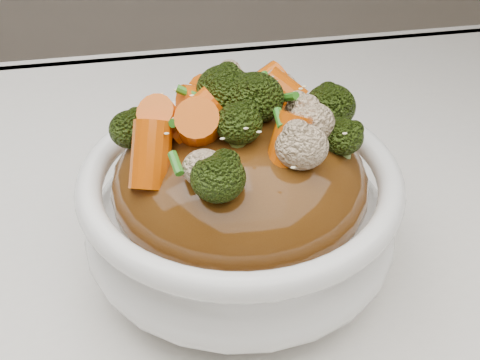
{
  "coord_description": "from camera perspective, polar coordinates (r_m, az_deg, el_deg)",
  "views": [
    {
      "loc": [
        -0.0,
        -0.3,
        1.09
      ],
      "look_at": [
        0.06,
        0.05,
        0.83
      ],
      "focal_mm": 50.0,
      "sensor_mm": 36.0,
      "label": 1
    }
  ],
  "objects": [
    {
      "name": "bowl",
      "position": [
        0.47,
        -0.0,
        -3.19
      ],
      "size": [
        0.27,
        0.27,
        0.09
      ],
      "primitive_type": null,
      "rotation": [
        0.0,
        0.0,
        0.33
      ],
      "color": "white",
      "rests_on": "tablecloth"
    },
    {
      "name": "tablecloth",
      "position": [
        0.47,
        -6.19,
        -13.54
      ],
      "size": [
        1.2,
        0.8,
        0.04
      ],
      "primitive_type": "cube",
      "color": "white",
      "rests_on": "dining_table"
    },
    {
      "name": "scallions",
      "position": [
        0.41,
        -0.0,
        6.71
      ],
      "size": [
        0.16,
        0.16,
        0.02
      ],
      "primitive_type": null,
      "rotation": [
        0.0,
        0.0,
        0.33
      ],
      "color": "#2B751B",
      "rests_on": "sauce_base"
    },
    {
      "name": "cauliflower",
      "position": [
        0.42,
        -0.0,
        6.23
      ],
      "size": [
        0.22,
        0.22,
        0.04
      ],
      "primitive_type": null,
      "rotation": [
        0.0,
        0.0,
        0.33
      ],
      "color": "beige",
      "rests_on": "sauce_base"
    },
    {
      "name": "sauce_base",
      "position": [
        0.45,
        -0.0,
        -0.31
      ],
      "size": [
        0.22,
        0.22,
        0.09
      ],
      "primitive_type": "ellipsoid",
      "rotation": [
        0.0,
        0.0,
        0.33
      ],
      "color": "#532D0E",
      "rests_on": "bowl"
    },
    {
      "name": "carrots",
      "position": [
        0.41,
        -0.0,
        6.59
      ],
      "size": [
        0.22,
        0.22,
        0.05
      ],
      "primitive_type": null,
      "rotation": [
        0.0,
        0.0,
        0.33
      ],
      "color": "#D75507",
      "rests_on": "sauce_base"
    },
    {
      "name": "sesame_seeds",
      "position": [
        0.41,
        -0.0,
        6.71
      ],
      "size": [
        0.2,
        0.2,
        0.01
      ],
      "primitive_type": null,
      "rotation": [
        0.0,
        0.0,
        0.33
      ],
      "color": "#F6E9AF",
      "rests_on": "sauce_base"
    },
    {
      "name": "broccoli",
      "position": [
        0.41,
        -0.0,
        6.47
      ],
      "size": [
        0.22,
        0.22,
        0.04
      ],
      "primitive_type": null,
      "rotation": [
        0.0,
        0.0,
        0.33
      ],
      "color": "black",
      "rests_on": "sauce_base"
    }
  ]
}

